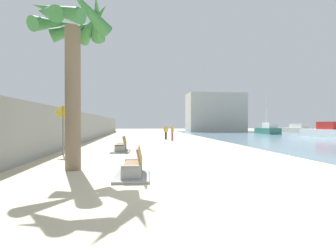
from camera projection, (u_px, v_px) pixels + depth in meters
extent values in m
plane|color=beige|center=(161.00, 141.00, 25.23)|extent=(120.00, 120.00, 0.00)
cube|color=gray|center=(83.00, 127.00, 24.33)|extent=(0.80, 64.00, 2.76)
cylinder|color=#7A6651|center=(73.00, 98.00, 9.57)|extent=(0.57, 0.57, 5.40)
cone|color=#387A3D|center=(97.00, 19.00, 9.74)|extent=(0.76, 2.09, 1.42)
cone|color=#387A3D|center=(94.00, 23.00, 10.20)|extent=(1.76, 1.91, 1.43)
cone|color=#387A3D|center=(76.00, 29.00, 10.46)|extent=(2.13, 0.78, 1.22)
cone|color=#387A3D|center=(53.00, 24.00, 9.88)|extent=(1.47, 2.10, 1.21)
cone|color=#387A3D|center=(46.00, 12.00, 8.90)|extent=(1.69, 2.00, 1.24)
cone|color=#387A3D|center=(56.00, 10.00, 8.61)|extent=(2.15, 1.22, 1.12)
cone|color=#387A3D|center=(88.00, 10.00, 9.07)|extent=(1.73, 1.91, 1.49)
cube|color=gray|center=(131.00, 174.00, 7.61)|extent=(0.61, 0.22, 0.50)
cube|color=gray|center=(134.00, 166.00, 9.00)|extent=(0.61, 0.22, 0.50)
cube|color=olive|center=(132.00, 163.00, 8.30)|extent=(0.56, 1.62, 0.06)
cube|color=olive|center=(140.00, 155.00, 8.32)|extent=(0.23, 1.61, 0.50)
cube|color=gray|center=(132.00, 176.00, 8.31)|extent=(1.18, 2.14, 0.08)
cube|color=gray|center=(120.00, 149.00, 15.11)|extent=(0.60, 0.21, 0.50)
cube|color=gray|center=(122.00, 147.00, 16.50)|extent=(0.60, 0.21, 0.50)
cube|color=olive|center=(121.00, 144.00, 15.80)|extent=(0.54, 1.61, 0.06)
cube|color=olive|center=(125.00, 140.00, 15.82)|extent=(0.20, 1.60, 0.50)
cube|color=gray|center=(121.00, 151.00, 15.81)|extent=(1.15, 2.12, 0.08)
cylinder|color=#B22D33|center=(173.00, 137.00, 25.67)|extent=(0.12, 0.12, 0.84)
cylinder|color=#B22D33|center=(172.00, 137.00, 25.78)|extent=(0.12, 0.12, 0.84)
cube|color=gold|center=(172.00, 130.00, 25.72)|extent=(0.28, 0.36, 0.59)
sphere|color=tan|center=(172.00, 125.00, 25.71)|extent=(0.23, 0.23, 0.23)
cylinder|color=gold|center=(173.00, 129.00, 25.52)|extent=(0.09, 0.09, 0.53)
cylinder|color=gold|center=(171.00, 129.00, 25.92)|extent=(0.09, 0.09, 0.53)
cylinder|color=#333338|center=(166.00, 136.00, 27.97)|extent=(0.12, 0.12, 0.81)
cylinder|color=#333338|center=(165.00, 136.00, 27.92)|extent=(0.12, 0.12, 0.81)
cube|color=gold|center=(166.00, 129.00, 27.94)|extent=(0.36, 0.27, 0.57)
sphere|color=tan|center=(166.00, 126.00, 27.93)|extent=(0.22, 0.22, 0.22)
cylinder|color=gold|center=(168.00, 129.00, 28.03)|extent=(0.09, 0.09, 0.52)
cylinder|color=gold|center=(164.00, 129.00, 27.85)|extent=(0.09, 0.09, 0.52)
cube|color=beige|center=(294.00, 130.00, 48.18)|extent=(3.17, 7.51, 0.94)
cube|color=white|center=(299.00, 126.00, 47.11)|extent=(2.00, 3.37, 0.76)
cube|color=white|center=(323.00, 133.00, 33.22)|extent=(2.81, 6.17, 0.98)
cube|color=red|center=(329.00, 125.00, 32.34)|extent=(1.79, 2.78, 0.97)
cube|color=#337060|center=(267.00, 131.00, 42.41)|extent=(2.19, 5.68, 0.97)
cube|color=white|center=(270.00, 125.00, 41.56)|extent=(1.48, 2.52, 0.92)
cylinder|color=silver|center=(266.00, 111.00, 42.66)|extent=(0.12, 0.12, 5.77)
cylinder|color=slate|center=(63.00, 131.00, 14.16)|extent=(0.08, 0.08, 2.68)
cube|color=yellow|center=(63.00, 112.00, 14.15)|extent=(0.85, 0.03, 0.85)
cube|color=#ADAAA3|center=(215.00, 113.00, 54.69)|extent=(12.00, 6.00, 8.15)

